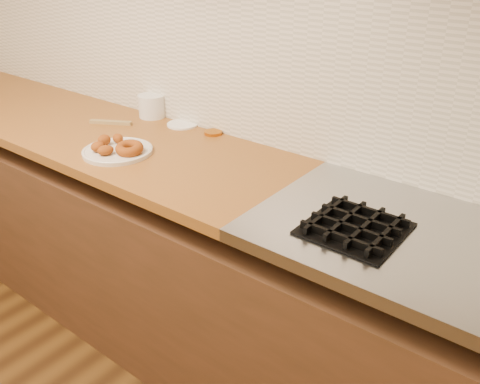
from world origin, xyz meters
TOP-DOWN VIEW (x-y plane):
  - wall_back at (0.00, 2.00)m, footprint 4.00×0.02m
  - base_cabinet at (0.00, 1.69)m, footprint 3.60×0.60m
  - butcher_block at (-0.65, 1.69)m, footprint 2.30×0.62m
  - backsplash at (0.00, 1.99)m, footprint 3.60×0.02m
  - burner_grates at (1.13, 1.61)m, footprint 0.91×0.26m
  - donut_plate at (-0.16, 1.57)m, footprint 0.26×0.26m
  - ring_donut at (-0.10, 1.58)m, footprint 0.15×0.15m
  - fried_dough_chunks at (-0.20, 1.55)m, footprint 0.14×0.17m
  - plastic_tub at (-0.37, 1.95)m, footprint 0.16×0.16m
  - tub_lid at (-0.18, 1.95)m, footprint 0.14×0.14m
  - brass_jar_lid at (-0.01, 1.95)m, footprint 0.09×0.09m
  - wooden_utensil at (-0.44, 1.77)m, footprint 0.17×0.11m

SIDE VIEW (x-z plane):
  - base_cabinet at x=0.00m, z-range 0.00..0.77m
  - butcher_block at x=-0.65m, z-range 0.86..0.90m
  - tub_lid at x=-0.18m, z-range 0.90..0.91m
  - brass_jar_lid at x=-0.01m, z-range 0.90..0.91m
  - wooden_utensil at x=-0.44m, z-range 0.90..0.91m
  - donut_plate at x=-0.16m, z-range 0.90..0.91m
  - burner_grates at x=1.13m, z-range 0.90..0.93m
  - ring_donut at x=-0.10m, z-range 0.91..0.96m
  - fried_dough_chunks at x=-0.20m, z-range 0.91..0.95m
  - plastic_tub at x=-0.37m, z-range 0.90..1.00m
  - backsplash at x=0.00m, z-range 0.90..1.50m
  - wall_back at x=0.00m, z-range 0.00..2.70m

